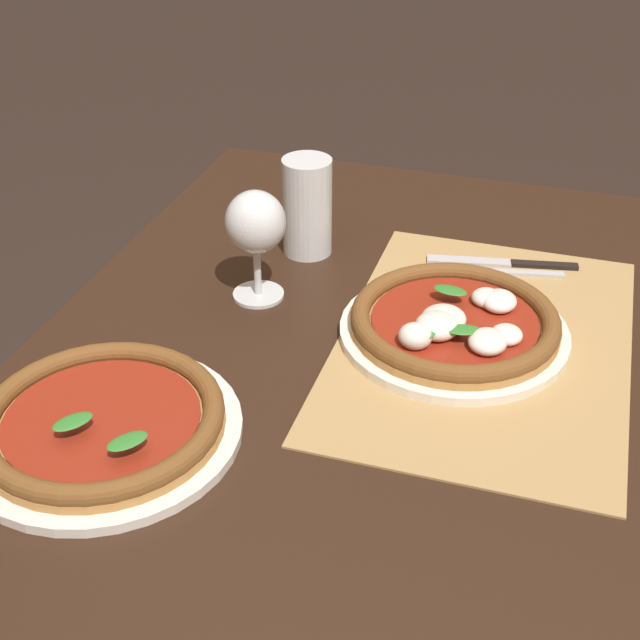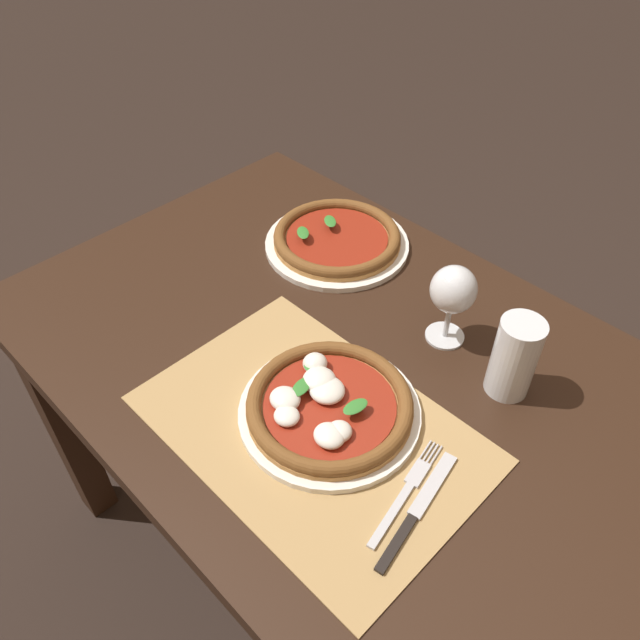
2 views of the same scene
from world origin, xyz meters
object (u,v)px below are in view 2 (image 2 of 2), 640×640
at_px(knife, 418,509).
at_px(fork, 406,491).
at_px(pizza_far, 337,239).
at_px(wine_glass, 453,293).
at_px(pizza_near, 328,406).
at_px(pint_glass, 514,359).

bearing_deg(knife, fork, 159.75).
xyz_separation_m(pizza_far, wine_glass, (0.32, -0.06, 0.09)).
height_order(wine_glass, fork, wine_glass).
bearing_deg(pizza_near, pint_glass, 56.07).
distance_m(pizza_near, pizza_far, 0.45).
height_order(pizza_far, pint_glass, pint_glass).
bearing_deg(wine_glass, pizza_far, 169.98).
bearing_deg(knife, wine_glass, 120.74).
distance_m(wine_glass, pint_glass, 0.15).
bearing_deg(fork, knife, -20.25).
bearing_deg(fork, pizza_far, 143.54).
distance_m(pizza_far, wine_glass, 0.34).
bearing_deg(pint_glass, pizza_far, 170.11).
bearing_deg(pint_glass, wine_glass, 170.40).
bearing_deg(fork, pint_glass, 92.07).
height_order(pizza_near, pizza_far, pizza_near).
relative_size(pizza_far, knife, 1.41).
xyz_separation_m(wine_glass, knife, (0.18, -0.31, -0.10)).
relative_size(pizza_far, fork, 1.52).
height_order(fork, knife, knife).
bearing_deg(fork, wine_glass, 117.36).
height_order(pizza_near, fork, pizza_near).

